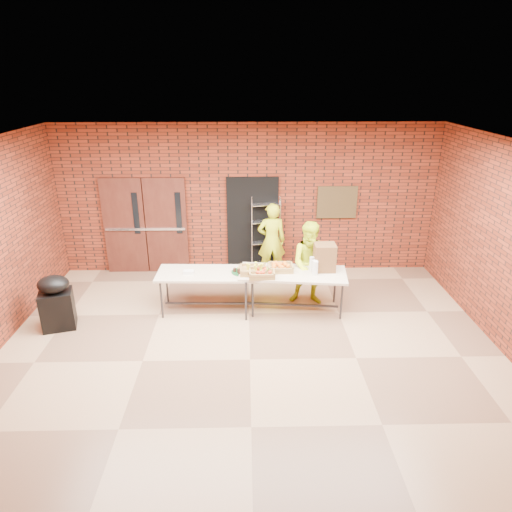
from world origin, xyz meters
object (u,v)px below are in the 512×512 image
at_px(coffee_dispenser, 324,257).
at_px(volunteer_man, 311,264).
at_px(table_left, 208,276).
at_px(covered_grill, 56,302).
at_px(table_right, 293,276).
at_px(wire_rack, 266,236).
at_px(volunteer_woman, 272,241).

xyz_separation_m(coffee_dispenser, volunteer_man, (-0.19, 0.24, -0.22)).
height_order(table_left, covered_grill, covered_grill).
height_order(table_left, table_right, table_right).
height_order(coffee_dispenser, volunteer_man, volunteer_man).
bearing_deg(covered_grill, wire_rack, 15.83).
xyz_separation_m(wire_rack, volunteer_man, (0.79, -1.46, -0.04)).
distance_m(table_left, volunteer_woman, 1.92).
xyz_separation_m(coffee_dispenser, volunteer_woman, (-0.87, 1.47, -0.22)).
distance_m(table_left, covered_grill, 2.62).
bearing_deg(volunteer_woman, table_left, 45.03).
height_order(table_left, coffee_dispenser, coffee_dispenser).
xyz_separation_m(wire_rack, coffee_dispenser, (0.98, -1.69, 0.19)).
bearing_deg(wire_rack, volunteer_woman, -74.89).
xyz_separation_m(table_left, table_right, (1.54, -0.10, 0.03)).
bearing_deg(coffee_dispenser, covered_grill, -172.99).
relative_size(table_right, volunteer_man, 1.23).
xyz_separation_m(table_left, volunteer_man, (1.92, 0.23, 0.12)).
bearing_deg(coffee_dispenser, wire_rack, 120.14).
bearing_deg(table_right, table_left, -177.31).
bearing_deg(wire_rack, table_left, -135.78).
height_order(volunteer_woman, volunteer_man, volunteer_woman).
relative_size(table_right, volunteer_woman, 1.21).
height_order(table_right, covered_grill, covered_grill).
bearing_deg(table_left, volunteer_woman, 51.43).
distance_m(table_right, coffee_dispenser, 0.66).
xyz_separation_m(wire_rack, volunteer_woman, (0.11, -0.22, -0.03)).
height_order(wire_rack, coffee_dispenser, wire_rack).
relative_size(wire_rack, volunteer_woman, 1.04).
relative_size(wire_rack, table_right, 0.85).
xyz_separation_m(volunteer_woman, volunteer_man, (0.68, -1.24, -0.01)).
bearing_deg(volunteer_man, table_right, -130.83).
distance_m(table_left, table_right, 1.54).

